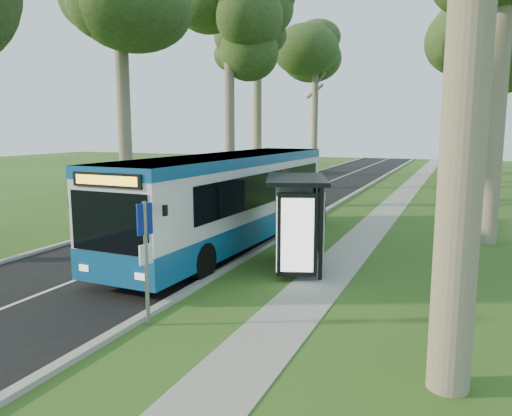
{
  "coord_description": "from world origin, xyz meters",
  "views": [
    {
      "loc": [
        6.53,
        -14.41,
        4.29
      ],
      "look_at": [
        0.04,
        1.15,
        1.6
      ],
      "focal_mm": 35.0,
      "sensor_mm": 36.0,
      "label": 1
    }
  ],
  "objects_px": {
    "bus": "(229,200)",
    "bus_shelter": "(296,206)",
    "car_white": "(282,168)",
    "bus_stop_sign": "(146,250)",
    "car_silver": "(295,165)",
    "litter_bin": "(320,212)"
  },
  "relations": [
    {
      "from": "bus",
      "to": "car_white",
      "type": "relative_size",
      "value": 2.94
    },
    {
      "from": "bus_shelter",
      "to": "car_white",
      "type": "height_order",
      "value": "bus_shelter"
    },
    {
      "from": "bus",
      "to": "bus_stop_sign",
      "type": "relative_size",
      "value": 4.63
    },
    {
      "from": "litter_bin",
      "to": "car_silver",
      "type": "distance_m",
      "value": 25.09
    },
    {
      "from": "bus_stop_sign",
      "to": "car_white",
      "type": "height_order",
      "value": "bus_stop_sign"
    },
    {
      "from": "bus",
      "to": "car_silver",
      "type": "xyz_separation_m",
      "value": [
        -7.23,
        29.52,
        -0.93
      ]
    },
    {
      "from": "litter_bin",
      "to": "bus",
      "type": "bearing_deg",
      "value": -105.92
    },
    {
      "from": "car_silver",
      "to": "bus_stop_sign",
      "type": "bearing_deg",
      "value": -99.7
    },
    {
      "from": "bus",
      "to": "bus_shelter",
      "type": "xyz_separation_m",
      "value": [
        3.19,
        -2.03,
        0.25
      ]
    },
    {
      "from": "bus",
      "to": "bus_stop_sign",
      "type": "height_order",
      "value": "bus"
    },
    {
      "from": "bus_stop_sign",
      "to": "litter_bin",
      "type": "height_order",
      "value": "bus_stop_sign"
    },
    {
      "from": "bus",
      "to": "car_white",
      "type": "height_order",
      "value": "bus"
    },
    {
      "from": "bus",
      "to": "car_white",
      "type": "xyz_separation_m",
      "value": [
        -7.67,
        27.04,
        -1.0
      ]
    },
    {
      "from": "bus",
      "to": "bus_shelter",
      "type": "bearing_deg",
      "value": -30.21
    },
    {
      "from": "bus_stop_sign",
      "to": "car_silver",
      "type": "bearing_deg",
      "value": 122.41
    },
    {
      "from": "bus",
      "to": "bus_shelter",
      "type": "height_order",
      "value": "bus"
    },
    {
      "from": "bus_shelter",
      "to": "car_silver",
      "type": "bearing_deg",
      "value": 88.53
    },
    {
      "from": "litter_bin",
      "to": "bus_stop_sign",
      "type": "bearing_deg",
      "value": -90.95
    },
    {
      "from": "car_white",
      "to": "bus_shelter",
      "type": "bearing_deg",
      "value": -67.48
    },
    {
      "from": "bus_stop_sign",
      "to": "car_white",
      "type": "xyz_separation_m",
      "value": [
        -9.18,
        34.34,
        -0.97
      ]
    },
    {
      "from": "bus_shelter",
      "to": "car_white",
      "type": "distance_m",
      "value": 31.06
    },
    {
      "from": "bus",
      "to": "litter_bin",
      "type": "height_order",
      "value": "bus"
    }
  ]
}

